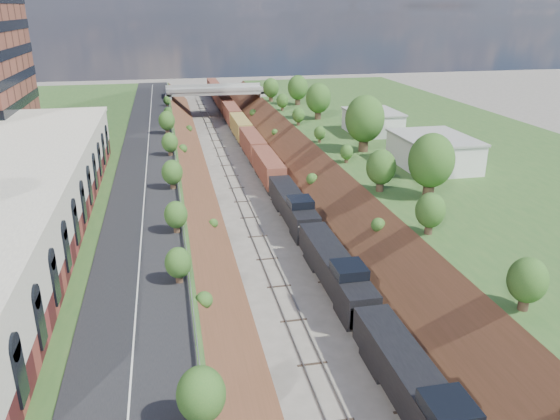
{
  "coord_description": "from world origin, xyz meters",
  "views": [
    {
      "loc": [
        -12.29,
        -15.45,
        26.0
      ],
      "look_at": [
        -1.36,
        36.76,
        6.0
      ],
      "focal_mm": 35.0,
      "sensor_mm": 36.0,
      "label": 1
    }
  ],
  "objects": [
    {
      "name": "commercial_building",
      "position": [
        -28.0,
        38.0,
        8.51
      ],
      "size": [
        14.3,
        62.3,
        7.0
      ],
      "color": "maroon",
      "rests_on": "platform_left"
    },
    {
      "name": "guardrail",
      "position": [
        -11.4,
        59.8,
        5.55
      ],
      "size": [
        0.1,
        171.0,
        0.7
      ],
      "color": "#99999E",
      "rests_on": "platform_left"
    },
    {
      "name": "white_building_near",
      "position": [
        23.5,
        52.0,
        7.0
      ],
      "size": [
        9.0,
        12.0,
        4.0
      ],
      "primitive_type": "cube",
      "color": "silver",
      "rests_on": "platform_right"
    },
    {
      "name": "embankment_right",
      "position": [
        11.0,
        60.0,
        0.0
      ],
      "size": [
        10.0,
        180.0,
        10.0
      ],
      "primitive_type": "cube",
      "rotation": [
        0.0,
        0.79,
        0.0
      ],
      "color": "brown",
      "rests_on": "ground"
    },
    {
      "name": "embankment_left",
      "position": [
        -11.0,
        60.0,
        0.0
      ],
      "size": [
        10.0,
        180.0,
        10.0
      ],
      "primitive_type": "cube",
      "rotation": [
        0.0,
        0.79,
        0.0
      ],
      "color": "brown",
      "rests_on": "ground"
    },
    {
      "name": "platform_left",
      "position": [
        -33.0,
        60.0,
        2.5
      ],
      "size": [
        44.0,
        180.0,
        5.0
      ],
      "primitive_type": "cube",
      "color": "#2F5523",
      "rests_on": "ground"
    },
    {
      "name": "freight_train",
      "position": [
        2.6,
        87.02,
        2.51
      ],
      "size": [
        2.86,
        161.61,
        4.55
      ],
      "color": "black",
      "rests_on": "ground"
    },
    {
      "name": "white_building_far",
      "position": [
        23.0,
        74.0,
        6.8
      ],
      "size": [
        8.0,
        10.0,
        3.6
      ],
      "primitive_type": "cube",
      "color": "silver",
      "rests_on": "platform_right"
    },
    {
      "name": "rail_left_track",
      "position": [
        -2.6,
        60.0,
        0.09
      ],
      "size": [
        1.58,
        180.0,
        0.18
      ],
      "primitive_type": "cube",
      "color": "gray",
      "rests_on": "ground"
    },
    {
      "name": "rail_right_track",
      "position": [
        2.6,
        60.0,
        0.09
      ],
      "size": [
        1.58,
        180.0,
        0.18
      ],
      "primitive_type": "cube",
      "color": "gray",
      "rests_on": "ground"
    },
    {
      "name": "tree_left_crest",
      "position": [
        -11.8,
        20.0,
        7.04
      ],
      "size": [
        2.45,
        2.45,
        3.55
      ],
      "color": "#473323",
      "rests_on": "platform_left"
    },
    {
      "name": "platform_right",
      "position": [
        33.0,
        60.0,
        2.5
      ],
      "size": [
        44.0,
        180.0,
        5.0
      ],
      "primitive_type": "cube",
      "color": "#2F5523",
      "rests_on": "ground"
    },
    {
      "name": "road",
      "position": [
        -15.5,
        60.0,
        5.05
      ],
      "size": [
        8.0,
        180.0,
        0.1
      ],
      "primitive_type": "cube",
      "color": "black",
      "rests_on": "platform_left"
    },
    {
      "name": "overpass",
      "position": [
        0.0,
        122.0,
        4.92
      ],
      "size": [
        24.5,
        8.3,
        7.4
      ],
      "color": "gray",
      "rests_on": "ground"
    },
    {
      "name": "tree_right_large",
      "position": [
        17.0,
        40.0,
        9.38
      ],
      "size": [
        5.25,
        5.25,
        7.61
      ],
      "color": "#473323",
      "rests_on": "platform_right"
    }
  ]
}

